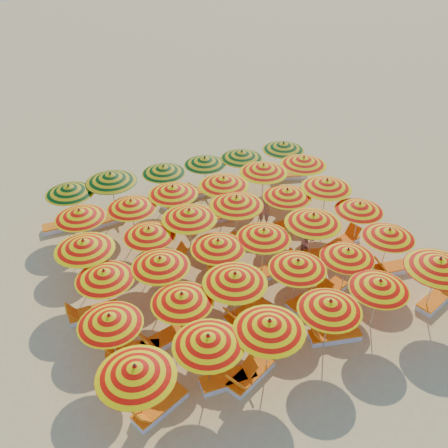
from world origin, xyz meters
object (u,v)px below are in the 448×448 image
(umbrella_33, at_px, (205,161))
(lounger_21, at_px, (64,225))
(lounger_8, at_px, (310,299))
(lounger_20, at_px, (289,198))
(umbrella_22, at_px, (287,193))
(umbrella_10, at_px, (348,253))
(lounger_7, at_px, (246,313))
(umbrella_30, at_px, (69,189))
(umbrella_19, at_px, (149,232))
(umbrella_4, at_px, (380,285))
(umbrella_27, at_px, (224,181))
(umbrella_28, at_px, (264,168))
(umbrella_5, at_px, (439,264))
(umbrella_14, at_px, (218,244))
(umbrella_26, at_px, (173,190))
(umbrella_35, at_px, (284,146))
(lounger_9, at_px, (327,292))
(lounger_25, at_px, (289,175))
(lounger_5, at_px, (131,350))
(lounger_18, at_px, (272,230))
(umbrella_1, at_px, (208,340))
(umbrella_9, at_px, (298,264))
(umbrella_6, at_px, (110,319))
(umbrella_15, at_px, (264,233))
(beachgoer_b, at_px, (307,243))
(lounger_2, at_px, (250,375))
(umbrella_3, at_px, (330,305))
(umbrella_34, at_px, (242,155))
(lounger_11, at_px, (92,313))
(lounger_14, at_px, (322,254))
(umbrella_23, at_px, (327,184))
(lounger_6, at_px, (166,338))
(lounger_3, at_px, (333,335))
(lounger_19, at_px, (210,219))
(lounger_23, at_px, (179,200))
(umbrella_24, at_px, (80,214))
(umbrella_11, at_px, (389,233))
(umbrella_18, at_px, (84,245))
(lounger_0, at_px, (159,407))
(umbrella_7, at_px, (182,298))
(lounger_4, at_px, (436,299))
(lounger_12, at_px, (229,275))
(lounger_1, at_px, (230,379))
(umbrella_8, at_px, (235,278))
(umbrella_32, at_px, (164,169))
(umbrella_12, at_px, (104,275))
(umbrella_2, at_px, (269,325))
(lounger_10, at_px, (394,268))
(lounger_22, at_px, (106,220))
(lounger_24, at_px, (195,193))
(lounger_17, at_px, (222,243))
(umbrella_17, at_px, (359,207))
(umbrella_29, at_px, (304,161))
(umbrella_16, at_px, (313,219))
(umbrella_0, at_px, (135,371))
(umbrella_13, at_px, (160,262))
(umbrella_25, at_px, (131,204))

(umbrella_33, relative_size, lounger_21, 1.35)
(lounger_8, relative_size, lounger_20, 0.99)
(lounger_8, bearing_deg, umbrella_22, 63.30)
(umbrella_10, height_order, lounger_7, umbrella_10)
(umbrella_30, bearing_deg, umbrella_10, -45.79)
(umbrella_19, bearing_deg, umbrella_4, -45.08)
(umbrella_27, relative_size, umbrella_28, 0.94)
(umbrella_5, height_order, umbrella_22, umbrella_5)
(umbrella_14, relative_size, umbrella_26, 0.96)
(umbrella_35, distance_m, lounger_9, 8.75)
(lounger_25, bearing_deg, lounger_5, 54.63)
(lounger_5, relative_size, lounger_18, 1.02)
(umbrella_1, bearing_deg, umbrella_9, 25.19)
(umbrella_6, relative_size, umbrella_22, 1.18)
(umbrella_15, height_order, umbrella_30, umbrella_15)
(lounger_18, relative_size, beachgoer_b, 1.42)
(lounger_2, relative_size, lounger_25, 1.00)
(umbrella_3, relative_size, umbrella_14, 0.95)
(umbrella_34, distance_m, lounger_11, 10.37)
(lounger_14, bearing_deg, umbrella_23, 72.61)
(umbrella_26, distance_m, lounger_6, 6.73)
(umbrella_3, relative_size, lounger_3, 1.33)
(umbrella_26, xyz_separation_m, lounger_19, (1.57, -0.13, -1.79))
(umbrella_5, bearing_deg, umbrella_19, 143.13)
(umbrella_28, height_order, lounger_23, umbrella_28)
(umbrella_28, bearing_deg, umbrella_30, 166.68)
(umbrella_24, bearing_deg, umbrella_11, -30.57)
(umbrella_15, xyz_separation_m, umbrella_33, (0.30, 6.31, -0.07))
(umbrella_18, xyz_separation_m, lounger_25, (10.95, 4.21, -1.84))
(lounger_6, bearing_deg, lounger_0, 52.88)
(umbrella_18, xyz_separation_m, umbrella_27, (6.30, 2.03, 0.02))
(lounger_14, height_order, lounger_23, same)
(umbrella_7, relative_size, umbrella_30, 0.96)
(lounger_6, bearing_deg, lounger_4, 152.70)
(lounger_7, relative_size, lounger_12, 1.00)
(lounger_1, height_order, lounger_2, same)
(umbrella_8, distance_m, umbrella_35, 10.17)
(lounger_21, height_order, lounger_23, same)
(umbrella_32, bearing_deg, umbrella_12, -123.89)
(umbrella_2, bearing_deg, lounger_10, 17.86)
(lounger_22, distance_m, lounger_24, 4.46)
(lounger_2, bearing_deg, umbrella_11, 175.11)
(umbrella_34, bearing_deg, lounger_17, -125.44)
(umbrella_17, relative_size, lounger_10, 1.24)
(umbrella_28, bearing_deg, umbrella_29, -1.33)
(umbrella_26, bearing_deg, umbrella_16, -46.66)
(umbrella_0, bearing_deg, umbrella_13, 63.76)
(umbrella_24, relative_size, umbrella_25, 0.96)
(umbrella_16, height_order, beachgoer_b, umbrella_16)
(lounger_18, bearing_deg, umbrella_1, 41.78)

